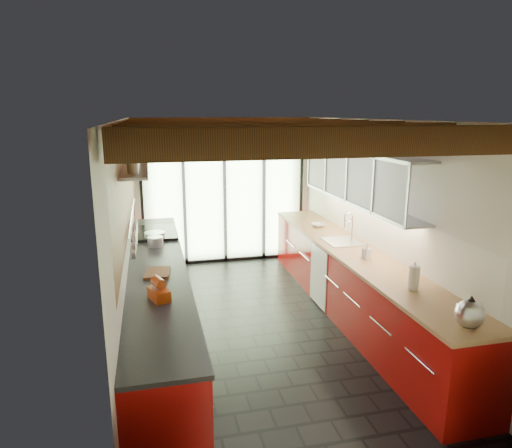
# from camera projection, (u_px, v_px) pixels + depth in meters

# --- Properties ---
(ground) EXTENTS (5.50, 5.50, 0.00)m
(ground) POSITION_uv_depth(u_px,v_px,m) (260.00, 324.00, 5.93)
(ground) COLOR black
(ground) RESTS_ON ground
(room_shell) EXTENTS (5.50, 5.50, 5.50)m
(room_shell) POSITION_uv_depth(u_px,v_px,m) (260.00, 200.00, 5.54)
(room_shell) COLOR silver
(room_shell) RESTS_ON ground
(ceiling_beams) EXTENTS (3.14, 5.06, 4.90)m
(ceiling_beams) POSITION_uv_depth(u_px,v_px,m) (253.00, 131.00, 5.70)
(ceiling_beams) COLOR #593316
(ceiling_beams) RESTS_ON ground
(glass_door) EXTENTS (2.95, 0.10, 2.90)m
(glass_door) POSITION_uv_depth(u_px,v_px,m) (224.00, 172.00, 8.08)
(glass_door) COLOR #C6EAAD
(glass_door) RESTS_ON ground
(left_counter) EXTENTS (0.68, 5.00, 0.92)m
(left_counter) POSITION_uv_depth(u_px,v_px,m) (158.00, 300.00, 5.54)
(left_counter) COLOR #970D0B
(left_counter) RESTS_ON ground
(range_stove) EXTENTS (0.66, 0.90, 0.97)m
(range_stove) POSITION_uv_depth(u_px,v_px,m) (156.00, 263.00, 6.91)
(range_stove) COLOR silver
(range_stove) RESTS_ON ground
(right_counter) EXTENTS (0.68, 5.00, 0.92)m
(right_counter) POSITION_uv_depth(u_px,v_px,m) (352.00, 283.00, 6.11)
(right_counter) COLOR #970D0B
(right_counter) RESTS_ON ground
(sink_assembly) EXTENTS (0.45, 0.52, 0.43)m
(sink_assembly) POSITION_uv_depth(u_px,v_px,m) (343.00, 239.00, 6.37)
(sink_assembly) COLOR silver
(sink_assembly) RESTS_ON right_counter
(upper_cabinets_right) EXTENTS (0.34, 3.00, 3.00)m
(upper_cabinets_right) POSITION_uv_depth(u_px,v_px,m) (359.00, 177.00, 6.09)
(upper_cabinets_right) COLOR silver
(upper_cabinets_right) RESTS_ON ground
(left_wall_fixtures) EXTENTS (0.28, 2.60, 0.96)m
(left_wall_fixtures) POSITION_uv_depth(u_px,v_px,m) (135.00, 183.00, 5.30)
(left_wall_fixtures) COLOR silver
(left_wall_fixtures) RESTS_ON ground
(stand_mixer) EXTENTS (0.23, 0.29, 0.23)m
(stand_mixer) POSITION_uv_depth(u_px,v_px,m) (159.00, 291.00, 4.40)
(stand_mixer) COLOR #D04410
(stand_mixer) RESTS_ON left_counter
(pot_large) EXTENTS (0.21, 0.21, 0.13)m
(pot_large) POSITION_uv_depth(u_px,v_px,m) (155.00, 242.00, 6.16)
(pot_large) COLOR silver
(pot_large) RESTS_ON left_counter
(pot_small) EXTENTS (0.38, 0.38, 0.11)m
(pot_small) POSITION_uv_depth(u_px,v_px,m) (155.00, 236.00, 6.48)
(pot_small) COLOR silver
(pot_small) RESTS_ON left_counter
(cutting_board) EXTENTS (0.31, 0.40, 0.03)m
(cutting_board) POSITION_uv_depth(u_px,v_px,m) (157.00, 273.00, 5.11)
(cutting_board) COLOR brown
(cutting_board) RESTS_ON left_counter
(kettle) EXTENTS (0.27, 0.32, 0.29)m
(kettle) POSITION_uv_depth(u_px,v_px,m) (470.00, 312.00, 3.84)
(kettle) COLOR silver
(kettle) RESTS_ON right_counter
(paper_towel) EXTENTS (0.12, 0.12, 0.30)m
(paper_towel) POSITION_uv_depth(u_px,v_px,m) (414.00, 278.00, 4.64)
(paper_towel) COLOR white
(paper_towel) RESTS_ON right_counter
(soap_bottle) EXTENTS (0.11, 0.11, 0.20)m
(soap_bottle) POSITION_uv_depth(u_px,v_px,m) (367.00, 251.00, 5.63)
(soap_bottle) COLOR silver
(soap_bottle) RESTS_ON right_counter
(bowl) EXTENTS (0.25, 0.25, 0.05)m
(bowl) POSITION_uv_depth(u_px,v_px,m) (318.00, 225.00, 7.23)
(bowl) COLOR silver
(bowl) RESTS_ON right_counter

